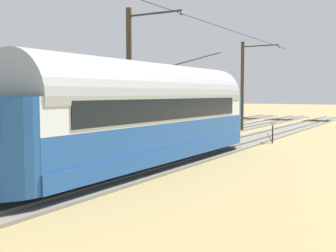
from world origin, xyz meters
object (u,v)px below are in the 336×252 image
(catenary_pole_mid_near, at_px, (131,79))
(switch_stand, at_px, (272,132))
(vintage_streetcar, at_px, (148,113))
(catenary_pole_foreground, at_px, (243,85))
(spare_tie_stack, at_px, (90,132))

(catenary_pole_mid_near, height_order, switch_stand, catenary_pole_mid_near)
(vintage_streetcar, relative_size, catenary_pole_foreground, 2.27)
(catenary_pole_foreground, height_order, spare_tie_stack, catenary_pole_foreground)
(vintage_streetcar, relative_size, catenary_pole_mid_near, 2.27)
(vintage_streetcar, xyz_separation_m, switch_stand, (-1.76, -11.37, -1.55))
(catenary_pole_mid_near, bearing_deg, spare_tie_stack, -38.52)
(vintage_streetcar, xyz_separation_m, catenary_pole_foreground, (2.84, -18.67, 1.53))
(spare_tie_stack, bearing_deg, switch_stand, -170.96)
(vintage_streetcar, distance_m, catenary_pole_foreground, 18.95)
(catenary_pole_foreground, relative_size, switch_stand, 5.85)
(catenary_pole_mid_near, relative_size, spare_tie_stack, 3.01)
(catenary_pole_foreground, distance_m, spare_tie_stack, 12.88)
(spare_tie_stack, bearing_deg, vintage_streetcar, 139.64)
(catenary_pole_mid_near, xyz_separation_m, spare_tie_stack, (8.16, -6.49, -3.52))
(catenary_pole_foreground, height_order, switch_stand, catenary_pole_foreground)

